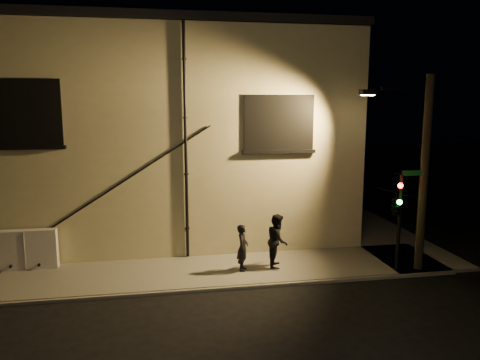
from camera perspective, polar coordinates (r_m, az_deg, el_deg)
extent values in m
plane|color=black|center=(15.05, 1.47, -12.96)|extent=(90.00, 90.00, 0.00)
cube|color=#616057|center=(16.15, -10.34, -11.28)|extent=(20.00, 3.00, 0.12)
cube|color=#616057|center=(24.22, 12.80, -4.28)|extent=(3.00, 16.00, 0.12)
cube|color=#BDB788|center=(22.65, -10.68, 5.59)|extent=(16.00, 12.00, 8.50)
cube|color=black|center=(22.78, -11.03, 16.69)|extent=(16.20, 12.20, 0.30)
cube|color=black|center=(17.10, -24.55, 7.50)|extent=(2.20, 0.10, 2.20)
cube|color=black|center=(17.11, -24.53, 7.50)|extent=(1.98, 0.05, 1.98)
cube|color=black|center=(17.18, 4.78, 6.99)|extent=(2.60, 0.10, 2.00)
cube|color=#A5B28C|center=(17.20, 4.76, 7.00)|extent=(2.38, 0.05, 1.78)
cylinder|color=black|center=(16.62, -6.64, 4.49)|extent=(0.11, 0.11, 8.30)
cylinder|color=black|center=(16.82, -14.06, -0.17)|extent=(5.96, 0.04, 3.75)
cylinder|color=black|center=(16.80, -13.66, 0.04)|extent=(5.96, 0.04, 3.75)
cube|color=beige|center=(17.62, -24.67, -7.70)|extent=(2.06, 0.35, 1.36)
imported|color=black|center=(15.86, 0.32, -8.25)|extent=(0.54, 0.67, 1.58)
imported|color=black|center=(16.26, 4.61, -7.35)|extent=(0.94, 1.06, 1.84)
cylinder|color=black|center=(16.48, 18.83, -5.03)|extent=(0.12, 0.12, 3.27)
imported|color=black|center=(16.12, 18.48, -2.80)|extent=(0.84, 2.01, 0.79)
sphere|color=#FF140C|center=(15.85, 18.98, -0.65)|extent=(0.17, 0.17, 0.17)
sphere|color=#14FF3F|center=(15.96, 18.87, -2.58)|extent=(0.17, 0.17, 0.17)
cube|color=#0C4C1E|center=(16.33, 20.22, 0.80)|extent=(0.70, 0.03, 0.18)
cylinder|color=black|center=(16.63, 21.52, 0.42)|extent=(0.28, 0.28, 6.62)
cylinder|color=black|center=(16.52, 18.73, 10.46)|extent=(1.68, 0.92, 0.10)
cube|color=black|center=(16.65, 15.34, 10.30)|extent=(0.55, 0.28, 0.18)
cube|color=#FFC672|center=(16.65, 15.32, 9.95)|extent=(0.42, 0.20, 0.04)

